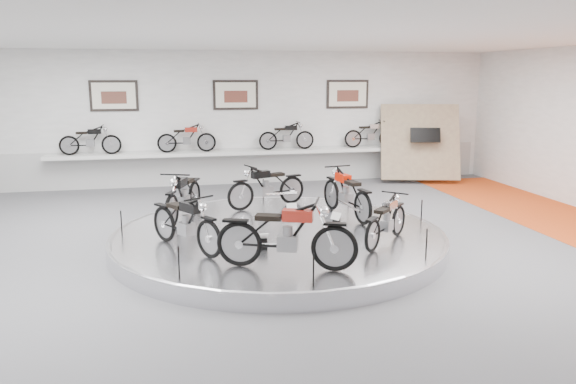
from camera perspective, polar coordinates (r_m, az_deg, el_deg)
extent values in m
plane|color=#515154|center=(10.70, -0.66, -6.00)|extent=(16.00, 16.00, 0.00)
plane|color=white|center=(10.22, -0.72, 15.90)|extent=(16.00, 16.00, 0.00)
plane|color=white|center=(17.16, -5.31, 7.46)|extent=(16.00, 0.00, 16.00)
plane|color=white|center=(3.81, 20.62, -8.24)|extent=(16.00, 0.00, 16.00)
cube|color=#BCBCBA|center=(17.30, -5.21, 2.66)|extent=(15.68, 0.04, 1.10)
cylinder|color=silver|center=(10.93, -0.97, -4.78)|extent=(6.40, 6.40, 0.30)
torus|color=#B2B2BA|center=(10.90, -0.98, -4.18)|extent=(6.40, 6.40, 0.10)
cube|color=silver|center=(16.96, -5.12, 4.02)|extent=(11.00, 0.55, 0.10)
cube|color=white|center=(17.03, -17.27, 9.32)|extent=(1.35, 0.06, 0.88)
cube|color=white|center=(17.08, -5.33, 9.79)|extent=(1.35, 0.06, 0.88)
cube|color=white|center=(17.83, 6.08, 9.85)|extent=(1.35, 0.06, 0.88)
cube|color=tan|center=(17.91, 13.26, 4.96)|extent=(2.56, 1.52, 2.30)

